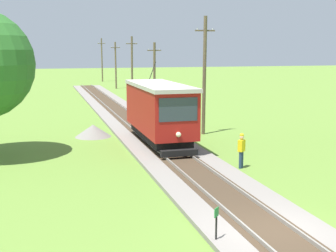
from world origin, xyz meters
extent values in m
plane|color=olive|center=(0.00, 0.00, 0.00)|extent=(260.00, 260.00, 0.00)
cube|color=gray|center=(0.00, 0.00, 0.09)|extent=(4.20, 120.00, 0.18)
cube|color=#423323|center=(0.00, 0.00, 0.18)|extent=(2.04, 120.00, 0.01)
cube|color=gray|center=(-0.72, 0.00, 0.25)|extent=(0.07, 120.00, 0.14)
cube|color=gray|center=(0.72, 0.00, 0.25)|extent=(0.07, 120.00, 0.14)
cube|color=maroon|center=(0.00, 14.08, 2.30)|extent=(2.50, 8.00, 2.60)
cube|color=#B2ADA3|center=(0.00, 14.08, 3.71)|extent=(2.60, 8.32, 0.22)
cube|color=black|center=(0.00, 14.08, 0.72)|extent=(2.10, 7.04, 0.44)
cube|color=#2D3842|center=(0.00, 10.06, 2.77)|extent=(2.10, 0.03, 1.25)
cube|color=#2D3842|center=(1.26, 14.08, 2.66)|extent=(0.02, 6.72, 1.04)
sphere|color=#F4EAB2|center=(0.00, 10.02, 1.45)|extent=(0.28, 0.28, 0.28)
cylinder|color=black|center=(0.00, 15.68, 4.52)|extent=(0.05, 1.67, 1.19)
cube|color=black|center=(0.00, 9.88, 0.50)|extent=(2.00, 0.36, 0.32)
cylinder|color=black|center=(0.00, 11.84, 0.72)|extent=(1.54, 0.80, 0.80)
cylinder|color=black|center=(0.00, 16.32, 0.72)|extent=(1.54, 0.80, 0.80)
cylinder|color=brown|center=(3.94, 16.87, 4.04)|extent=(0.24, 0.39, 8.07)
cube|color=brown|center=(3.94, 16.87, 7.10)|extent=(1.40, 0.10, 0.10)
cylinder|color=silver|center=(3.39, 16.87, 7.20)|extent=(0.08, 0.08, 0.10)
cylinder|color=silver|center=(4.49, 16.87, 7.20)|extent=(0.08, 0.08, 0.10)
cylinder|color=brown|center=(3.94, 31.06, 3.27)|extent=(0.24, 0.45, 6.54)
cube|color=brown|center=(3.94, 31.06, 5.75)|extent=(1.40, 0.10, 0.10)
cylinder|color=silver|center=(3.39, 31.06, 5.85)|extent=(0.08, 0.08, 0.10)
cylinder|color=silver|center=(4.49, 31.06, 5.85)|extent=(0.08, 0.08, 0.10)
cylinder|color=brown|center=(3.94, 42.42, 3.71)|extent=(0.24, 0.42, 7.42)
cube|color=brown|center=(3.94, 42.42, 6.53)|extent=(1.40, 0.10, 0.10)
cylinder|color=silver|center=(3.39, 42.42, 6.63)|extent=(0.08, 0.08, 0.10)
cylinder|color=silver|center=(4.49, 42.42, 6.63)|extent=(0.08, 0.08, 0.10)
cylinder|color=brown|center=(3.94, 55.02, 3.47)|extent=(0.24, 0.51, 6.94)
cube|color=brown|center=(3.94, 55.02, 6.10)|extent=(1.40, 0.10, 0.10)
cylinder|color=silver|center=(3.39, 55.02, 6.20)|extent=(0.08, 0.08, 0.10)
cylinder|color=silver|center=(4.49, 55.02, 6.20)|extent=(0.08, 0.08, 0.10)
cylinder|color=brown|center=(3.94, 70.76, 3.92)|extent=(0.24, 0.46, 7.84)
cube|color=brown|center=(3.94, 70.76, 6.89)|extent=(1.40, 0.10, 0.10)
cylinder|color=silver|center=(3.39, 70.76, 6.99)|extent=(0.08, 0.08, 0.10)
cylinder|color=silver|center=(4.49, 70.76, 6.99)|extent=(0.08, 0.08, 0.10)
cylinder|color=black|center=(-1.90, -0.10, 0.45)|extent=(0.06, 0.06, 0.90)
cube|color=#1E7A33|center=(-1.90, -0.10, 1.04)|extent=(0.21, 0.21, 0.28)
cone|color=gray|center=(-3.59, 18.08, 0.42)|extent=(2.45, 2.45, 0.83)
cylinder|color=navy|center=(2.56, 7.83, 0.43)|extent=(0.15, 0.15, 0.86)
cylinder|color=navy|center=(2.68, 7.93, 0.43)|extent=(0.15, 0.15, 0.86)
cube|color=yellow|center=(2.62, 7.88, 1.15)|extent=(0.45, 0.43, 0.58)
sphere|color=tan|center=(2.62, 7.88, 1.58)|extent=(0.22, 0.22, 0.22)
sphere|color=yellow|center=(2.62, 7.88, 1.68)|extent=(0.21, 0.21, 0.21)
camera|label=1|loc=(-6.76, -12.00, 5.87)|focal=47.82mm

